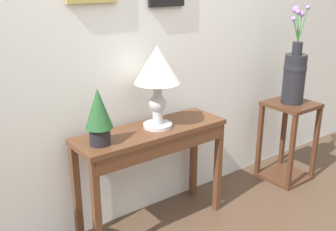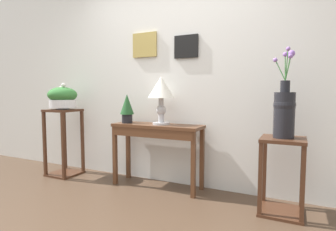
{
  "view_description": "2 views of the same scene",
  "coord_description": "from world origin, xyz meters",
  "px_view_note": "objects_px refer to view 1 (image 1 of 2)",
  "views": [
    {
      "loc": [
        -1.53,
        -0.81,
        1.71
      ],
      "look_at": [
        0.08,
        1.33,
        0.78
      ],
      "focal_mm": 42.3,
      "sensor_mm": 36.0,
      "label": 1
    },
    {
      "loc": [
        1.35,
        -1.49,
        1.11
      ],
      "look_at": [
        0.03,
        1.23,
        0.86
      ],
      "focal_mm": 28.64,
      "sensor_mm": 36.0,
      "label": 2
    }
  ],
  "objects_px": {
    "console_table": "(153,147)",
    "potted_plant_on_console": "(99,114)",
    "flower_vase_tall_right": "(295,73)",
    "pedestal_stand_right": "(287,141)",
    "table_lamp": "(157,71)"
  },
  "relations": [
    {
      "from": "console_table",
      "to": "pedestal_stand_right",
      "type": "xyz_separation_m",
      "value": [
        1.37,
        -0.1,
        -0.27
      ]
    },
    {
      "from": "console_table",
      "to": "potted_plant_on_console",
      "type": "distance_m",
      "value": 0.51
    },
    {
      "from": "potted_plant_on_console",
      "to": "flower_vase_tall_right",
      "type": "distance_m",
      "value": 1.77
    },
    {
      "from": "table_lamp",
      "to": "flower_vase_tall_right",
      "type": "height_order",
      "value": "flower_vase_tall_right"
    },
    {
      "from": "potted_plant_on_console",
      "to": "console_table",
      "type": "bearing_deg",
      "value": 1.2
    },
    {
      "from": "console_table",
      "to": "potted_plant_on_console",
      "type": "height_order",
      "value": "potted_plant_on_console"
    },
    {
      "from": "console_table",
      "to": "table_lamp",
      "type": "xyz_separation_m",
      "value": [
        0.05,
        0.02,
        0.51
      ]
    },
    {
      "from": "console_table",
      "to": "table_lamp",
      "type": "relative_size",
      "value": 1.95
    },
    {
      "from": "table_lamp",
      "to": "flower_vase_tall_right",
      "type": "distance_m",
      "value": 1.33
    },
    {
      "from": "pedestal_stand_right",
      "to": "flower_vase_tall_right",
      "type": "bearing_deg",
      "value": 70.27
    },
    {
      "from": "console_table",
      "to": "potted_plant_on_console",
      "type": "relative_size",
      "value": 3.06
    },
    {
      "from": "console_table",
      "to": "flower_vase_tall_right",
      "type": "distance_m",
      "value": 1.41
    },
    {
      "from": "flower_vase_tall_right",
      "to": "pedestal_stand_right",
      "type": "bearing_deg",
      "value": -109.73
    },
    {
      "from": "console_table",
      "to": "pedestal_stand_right",
      "type": "height_order",
      "value": "console_table"
    },
    {
      "from": "console_table",
      "to": "flower_vase_tall_right",
      "type": "relative_size",
      "value": 1.34
    }
  ]
}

